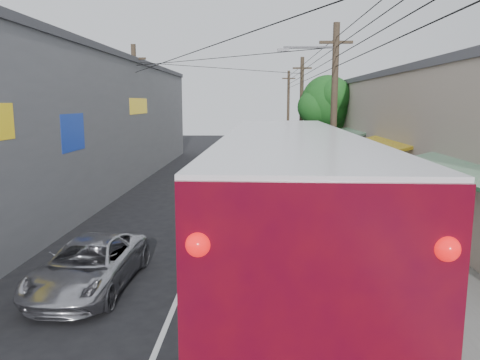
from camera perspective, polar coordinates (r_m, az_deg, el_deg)
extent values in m
cube|color=slate|center=(28.13, 11.44, -0.27)|extent=(3.00, 80.00, 0.12)
cube|color=#B2A08D|center=(30.78, 19.36, 5.72)|extent=(6.00, 40.00, 6.00)
cube|color=#4C4C51|center=(30.76, 19.68, 11.49)|extent=(6.20, 40.00, 0.30)
cube|color=#186F32|center=(14.67, 25.29, 1.42)|extent=(1.39, 6.00, 0.46)
cube|color=orange|center=(22.20, 17.24, 4.33)|extent=(1.39, 6.00, 0.46)
cube|color=#186F32|center=(29.98, 13.28, 5.72)|extent=(1.39, 6.00, 0.46)
cube|color=orange|center=(37.85, 10.96, 6.53)|extent=(1.39, 6.00, 0.46)
cube|color=#186F32|center=(45.76, 9.43, 7.05)|extent=(1.39, 6.00, 0.46)
cube|color=gray|center=(27.45, -20.34, 6.32)|extent=(7.00, 36.00, 7.00)
cube|color=#4C4C51|center=(27.52, -20.78, 13.82)|extent=(7.20, 36.00, 0.30)
cube|color=#1433A5|center=(18.74, -19.83, 5.47)|extent=(0.12, 2.20, 1.40)
cube|color=yellow|center=(28.24, -12.33, 8.79)|extent=(0.12, 4.00, 0.90)
cylinder|color=#473828|center=(20.64, 11.34, 7.27)|extent=(0.28, 0.28, 8.00)
cube|color=#473828|center=(20.77, 11.64, 16.13)|extent=(1.40, 0.12, 0.12)
cylinder|color=#473828|center=(35.52, 7.48, 8.21)|extent=(0.28, 0.28, 8.00)
cube|color=#473828|center=(35.60, 7.59, 13.37)|extent=(1.40, 0.12, 0.12)
cylinder|color=#473828|center=(50.47, 5.90, 8.59)|extent=(0.28, 0.28, 8.00)
cube|color=#473828|center=(50.53, 5.96, 12.22)|extent=(1.40, 0.12, 0.12)
cylinder|color=#473828|center=(28.28, -12.60, 7.77)|extent=(0.28, 0.28, 8.00)
cube|color=#473828|center=(28.38, -12.83, 14.24)|extent=(1.40, 0.12, 0.12)
cylinder|color=#59595E|center=(20.60, 8.48, 15.71)|extent=(2.20, 0.10, 0.10)
cube|color=#59595E|center=(20.51, 5.30, 15.52)|extent=(0.50, 0.18, 0.12)
cylinder|color=#3F2B19|center=(33.83, 10.43, 4.69)|extent=(0.44, 0.44, 4.00)
sphere|color=#144C17|center=(33.72, 10.57, 9.43)|extent=(3.60, 3.60, 3.60)
sphere|color=#144C17|center=(34.47, 12.06, 8.39)|extent=(2.60, 2.60, 2.60)
sphere|color=#144C17|center=(33.20, 9.10, 8.79)|extent=(2.40, 2.40, 2.40)
sphere|color=#144C17|center=(32.79, 11.55, 10.11)|extent=(2.20, 2.20, 2.20)
sphere|color=#144C17|center=(34.57, 9.86, 9.78)|extent=(2.00, 2.00, 2.00)
cube|color=white|center=(11.88, 5.75, -7.21)|extent=(3.15, 13.84, 2.18)
cube|color=black|center=(12.09, 5.77, 0.89)|extent=(3.12, 11.54, 1.15)
cube|color=white|center=(11.43, 5.95, 4.45)|extent=(3.15, 13.84, 0.57)
cube|color=maroon|center=(5.10, 9.42, -19.02)|extent=(2.85, 0.15, 3.33)
sphere|color=red|center=(4.69, -5.14, -7.83)|extent=(0.25, 0.25, 0.25)
sphere|color=red|center=(4.96, 23.92, -7.66)|extent=(0.25, 0.25, 0.25)
cylinder|color=black|center=(15.41, -0.21, -6.15)|extent=(0.37, 1.16, 1.15)
cylinder|color=black|center=(15.51, 10.50, -6.21)|extent=(0.37, 1.16, 1.15)
cylinder|color=black|center=(17.08, 0.14, -4.59)|extent=(0.37, 1.16, 1.15)
cylinder|color=black|center=(17.17, 9.79, -4.66)|extent=(0.37, 1.16, 1.15)
imported|color=#B4B3BA|center=(12.70, -17.90, -9.81)|extent=(2.25, 4.60, 1.26)
imported|color=#9E9EA6|center=(20.86, 8.35, -1.48)|extent=(2.71, 5.68, 1.60)
imported|color=#27262B|center=(30.06, 7.21, 1.94)|extent=(1.98, 4.86, 1.65)
imported|color=#222227|center=(36.06, 5.09, 2.93)|extent=(1.56, 3.98, 1.29)
imported|color=#CF6D8C|center=(16.83, 14.01, -3.59)|extent=(0.74, 0.60, 1.77)
imported|color=#8594C2|center=(24.78, 15.33, 0.08)|extent=(0.86, 0.79, 1.42)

